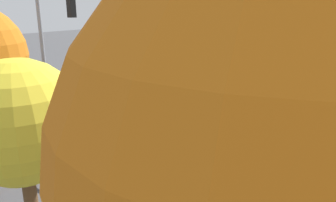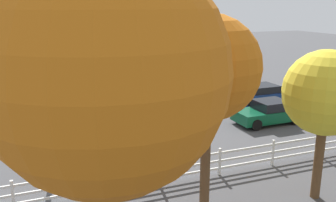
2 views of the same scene
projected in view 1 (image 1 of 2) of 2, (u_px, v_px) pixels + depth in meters
The scene contains 10 objects.
ground_plane at pixel (180, 131), 17.58m from camera, with size 120.00×120.00×0.00m, color #444447.
lane_center_stripe at pixel (250, 151), 15.15m from camera, with size 28.00×0.16×0.01m, color gold.
signal_assembly at pixel (63, 32), 15.66m from camera, with size 6.99×0.37×7.37m.
car_1 at pixel (122, 120), 17.22m from camera, with size 4.52×2.09×1.37m.
car_2 at pixel (287, 170), 12.13m from camera, with size 4.00×1.95×1.36m.
car_3 at pixel (245, 119), 17.34m from camera, with size 4.37×2.11×1.39m.
pedestrian at pixel (71, 110), 18.04m from camera, with size 0.46×0.37×1.69m.
white_rail_fence at pixel (124, 198), 10.50m from camera, with size 26.10×0.10×1.15m.
tree_1 at pixel (267, 153), 3.55m from camera, with size 4.56×4.56×7.26m.
tree_3 at pixel (21, 123), 7.59m from camera, with size 2.93×2.93×5.36m.
Camera 1 is at (-9.89, 13.10, 6.52)m, focal length 35.65 mm.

